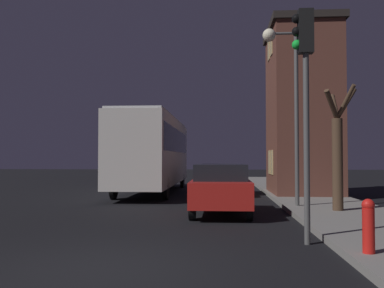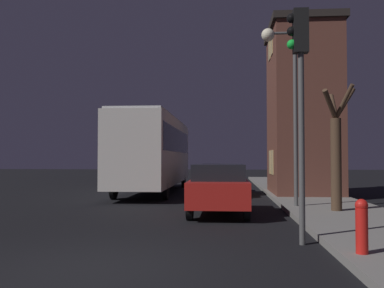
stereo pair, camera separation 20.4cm
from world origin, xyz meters
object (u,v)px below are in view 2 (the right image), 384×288
Objects in this scene: bare_tree at (336,150)px; car_mid_lane at (220,178)px; car_near_lane at (219,188)px; streetlamp at (283,80)px; bus at (155,149)px; traffic_light at (299,76)px; fire_hydrant at (362,225)px.

car_mid_lane is at bearing 116.03° from bare_tree.
car_near_lane is at bearing -178.79° from bare_tree.
streetlamp is at bearing 138.61° from bare_tree.
streetlamp reaches higher than bus.
traffic_light reaches higher than bus.
bus is at bearing 112.51° from fire_hydrant.
car_near_lane is at bearing 112.80° from fire_hydrant.
car_mid_lane is 13.66m from fire_hydrant.
streetlamp is 4.37m from car_near_lane.
traffic_light is 0.42× the size of bus.
traffic_light is at bearing -94.43° from streetlamp.
traffic_light reaches higher than fire_hydrant.
streetlamp is 9.16m from bus.
traffic_light is 12.39m from car_mid_lane.
car_mid_lane reaches higher than fire_hydrant.
bare_tree reaches higher than bus.
traffic_light is at bearing 117.33° from fire_hydrant.
car_near_lane is at bearing -89.38° from car_mid_lane.
car_mid_lane is at bearing 100.76° from fire_hydrant.
streetlamp reaches higher than car_near_lane.
streetlamp is 5.83m from traffic_light.
traffic_light is (-0.44, -5.73, -0.98)m from streetlamp.
bus is (-5.11, 12.69, -1.18)m from traffic_light.
car_mid_lane is at bearing 98.56° from traffic_light.
bare_tree is 4.17× the size of fire_hydrant.
car_near_lane is 0.82× the size of car_mid_lane.
streetlamp is at bearing -51.40° from bus.
traffic_light is at bearing -68.75° from car_near_lane.
traffic_light is 3.22m from fire_hydrant.
traffic_light is at bearing -81.44° from car_mid_lane.
traffic_light is 1.01× the size of car_mid_lane.
streetlamp is 1.27× the size of car_mid_lane.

